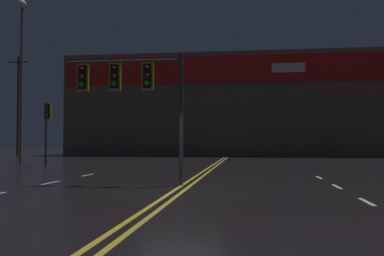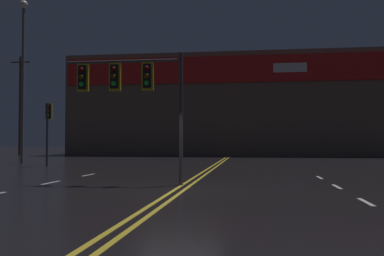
% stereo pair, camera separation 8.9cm
% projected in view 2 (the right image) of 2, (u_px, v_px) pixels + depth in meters
% --- Properties ---
extents(ground_plane, '(200.00, 200.00, 0.00)m').
position_uv_depth(ground_plane, '(179.00, 191.00, 13.00)').
color(ground_plane, black).
extents(road_markings, '(14.86, 60.00, 0.01)m').
position_uv_depth(road_markings, '(205.00, 198.00, 11.25)').
color(road_markings, gold).
rests_on(road_markings, ground).
extents(traffic_signal_median, '(4.19, 0.36, 4.56)m').
position_uv_depth(traffic_signal_median, '(128.00, 84.00, 14.93)').
color(traffic_signal_median, '#38383D').
rests_on(traffic_signal_median, ground).
extents(traffic_signal_corner_northwest, '(0.42, 0.36, 3.83)m').
position_uv_depth(traffic_signal_corner_northwest, '(48.00, 120.00, 25.97)').
color(traffic_signal_corner_northwest, '#38383D').
rests_on(traffic_signal_corner_northwest, ground).
extents(streetlight_near_left, '(0.56, 0.56, 11.28)m').
position_uv_depth(streetlight_near_left, '(23.00, 61.00, 29.47)').
color(streetlight_near_left, '#59595E').
rests_on(streetlight_near_left, ground).
extents(building_backdrop, '(34.17, 10.23, 10.52)m').
position_uv_depth(building_backdrop, '(231.00, 107.00, 47.33)').
color(building_backdrop, brown).
rests_on(building_backdrop, ground).
extents(utility_pole_row, '(46.48, 0.26, 10.75)m').
position_uv_depth(utility_pole_row, '(208.00, 105.00, 43.66)').
color(utility_pole_row, '#4C3828').
rests_on(utility_pole_row, ground).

